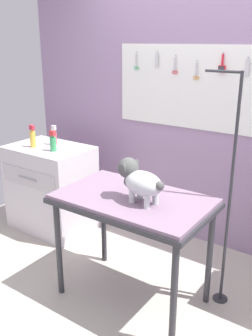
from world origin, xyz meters
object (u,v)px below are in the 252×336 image
object	(u,v)px
dog	(139,180)
spray_bottle_short	(54,137)
grooming_table	(133,207)
counter_left	(51,188)
grooming_arm	(228,204)

from	to	relation	value
dog	spray_bottle_short	xyz separation A→B (m)	(-1.38, 0.60, -0.03)
grooming_table	dog	xyz separation A→B (m)	(0.07, -0.04, 0.23)
spray_bottle_short	counter_left	bearing A→B (deg)	-88.58
dog	spray_bottle_short	size ratio (longest dim) A/B	2.02
grooming_arm	dog	bearing A→B (deg)	-140.57
grooming_arm	counter_left	distance (m)	1.90
grooming_table	grooming_arm	world-z (taller)	grooming_arm
grooming_arm	spray_bottle_short	size ratio (longest dim) A/B	8.58
grooming_arm	dog	distance (m)	0.65
counter_left	spray_bottle_short	world-z (taller)	spray_bottle_short
grooming_table	grooming_arm	bearing A→B (deg)	32.41
counter_left	dog	bearing A→B (deg)	-20.26
dog	grooming_arm	bearing A→B (deg)	39.43
grooming_table	counter_left	bearing A→B (deg)	160.36
grooming_table	counter_left	size ratio (longest dim) A/B	1.25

